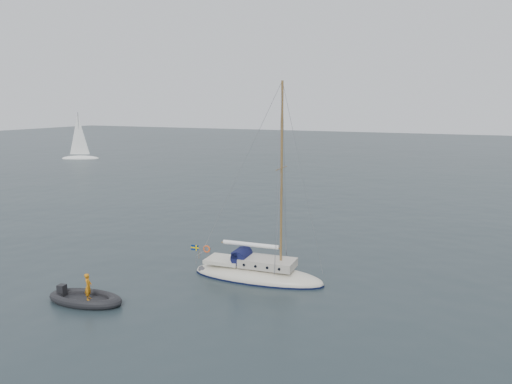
% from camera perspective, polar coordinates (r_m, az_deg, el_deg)
% --- Properties ---
extents(ground, '(300.00, 300.00, 0.00)m').
position_cam_1_polar(ground, '(28.03, -0.14, -11.12)').
color(ground, black).
rests_on(ground, ground).
extents(sailboat, '(8.35, 2.50, 11.88)m').
position_cam_1_polar(sailboat, '(29.40, 0.20, -8.22)').
color(sailboat, beige).
rests_on(sailboat, ground).
extents(dinghy, '(3.09, 1.40, 0.44)m').
position_cam_1_polar(dinghy, '(30.43, -3.86, -8.99)').
color(dinghy, '#4B4B4F').
rests_on(dinghy, ground).
extents(rib, '(4.19, 1.91, 1.62)m').
position_cam_1_polar(rib, '(27.72, -18.95, -11.38)').
color(rib, black).
rests_on(rib, ground).
extents(distant_yacht_a, '(6.76, 3.61, 8.96)m').
position_cam_1_polar(distant_yacht_a, '(96.46, -19.57, 5.85)').
color(distant_yacht_a, white).
rests_on(distant_yacht_a, ground).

